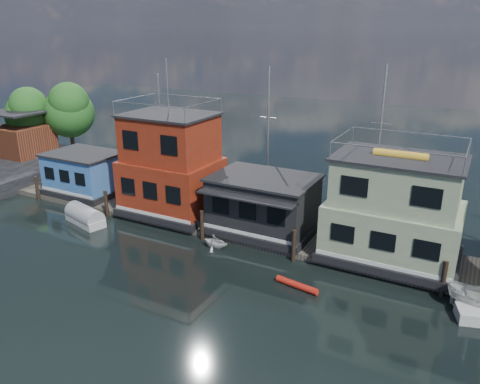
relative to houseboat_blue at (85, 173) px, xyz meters
The scene contains 12 objects.
ground 21.75m from the houseboat_blue, 33.69° to the right, with size 160.00×160.00×0.00m, color black.
dock 18.11m from the houseboat_blue, ahead, with size 48.00×5.00×0.40m, color #595147.
houseboat_blue is the anchor object (origin of this frame).
houseboat_red 9.69m from the houseboat_blue, ahead, with size 7.40×5.90×11.86m.
houseboat_dark 17.50m from the houseboat_blue, ahead, with size 7.40×6.10×4.06m.
houseboat_green 26.53m from the houseboat_blue, ahead, with size 8.40×5.90×7.03m.
pilings 17.92m from the houseboat_blue, ahead, with size 42.28×0.28×2.20m.
background_masts 23.77m from the houseboat_blue, 14.77° to the left, with size 36.40×0.16×12.00m.
shore 13.32m from the houseboat_blue, 163.07° to the left, with size 12.40×15.72×8.24m.
tarp_runabout 6.59m from the houseboat_blue, 46.09° to the right, with size 3.97×2.40×1.51m.
dinghy_white 16.05m from the houseboat_blue, 12.98° to the right, with size 1.64×1.90×1.00m, color silver.
red_kayak 23.31m from the houseboat_blue, 14.60° to the right, with size 0.39×0.39×2.69m, color red.
Camera 1 is at (12.76, -16.50, 14.37)m, focal length 35.00 mm.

